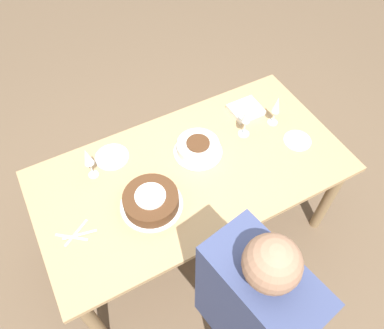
# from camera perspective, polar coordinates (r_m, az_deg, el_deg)

# --- Properties ---
(ground_plane) EXTENTS (12.00, 12.00, 0.00)m
(ground_plane) POSITION_cam_1_polar(r_m,az_deg,el_deg) (2.76, 0.00, -9.83)
(ground_plane) COLOR brown
(dining_table) EXTENTS (1.77, 0.92, 0.74)m
(dining_table) POSITION_cam_1_polar(r_m,az_deg,el_deg) (2.20, 0.00, -2.28)
(dining_table) COLOR tan
(dining_table) RESTS_ON ground_plane
(cake_center_white) EXTENTS (0.29, 0.29, 0.08)m
(cake_center_white) POSITION_cam_1_polar(r_m,az_deg,el_deg) (2.18, 0.92, 2.59)
(cake_center_white) COLOR white
(cake_center_white) RESTS_ON dining_table
(cake_front_chocolate) EXTENTS (0.33, 0.33, 0.09)m
(cake_front_chocolate) POSITION_cam_1_polar(r_m,az_deg,el_deg) (1.98, -6.26, -5.48)
(cake_front_chocolate) COLOR white
(cake_front_chocolate) RESTS_ON dining_table
(wine_glass_near) EXTENTS (0.07, 0.07, 0.24)m
(wine_glass_near) POSITION_cam_1_polar(r_m,az_deg,el_deg) (2.20, 8.32, 7.41)
(wine_glass_near) COLOR silver
(wine_glass_near) RESTS_ON dining_table
(wine_glass_far) EXTENTS (0.06, 0.06, 0.21)m
(wine_glass_far) POSITION_cam_1_polar(r_m,az_deg,el_deg) (2.31, 12.76, 8.68)
(wine_glass_far) COLOR silver
(wine_glass_far) RESTS_ON dining_table
(wine_glass_extra) EXTENTS (0.06, 0.06, 0.22)m
(wine_glass_extra) POSITION_cam_1_polar(r_m,az_deg,el_deg) (2.05, -15.64, 1.00)
(wine_glass_extra) COLOR silver
(wine_glass_extra) RESTS_ON dining_table
(dessert_plate_left) EXTENTS (0.20, 0.20, 0.01)m
(dessert_plate_left) POSITION_cam_1_polar(r_m,az_deg,el_deg) (2.23, -12.10, 1.14)
(dessert_plate_left) COLOR white
(dessert_plate_left) RESTS_ON dining_table
(dessert_plate_right) EXTENTS (0.17, 0.17, 0.01)m
(dessert_plate_right) POSITION_cam_1_polar(r_m,az_deg,el_deg) (2.34, 15.75, 3.54)
(dessert_plate_right) COLOR white
(dessert_plate_right) RESTS_ON dining_table
(fork_pile) EXTENTS (0.20, 0.12, 0.01)m
(fork_pile) POSITION_cam_1_polar(r_m,az_deg,el_deg) (2.00, -17.28, -10.20)
(fork_pile) COLOR silver
(fork_pile) RESTS_ON dining_table
(napkin_stack) EXTENTS (0.19, 0.17, 0.03)m
(napkin_stack) POSITION_cam_1_polar(r_m,az_deg,el_deg) (2.44, 8.20, 8.27)
(napkin_stack) COLOR silver
(napkin_stack) RESTS_ON dining_table
(person_cutting) EXTENTS (0.29, 0.43, 1.55)m
(person_cutting) POSITION_cam_1_polar(r_m,az_deg,el_deg) (1.60, 8.64, -21.83)
(person_cutting) COLOR #2D334C
(person_cutting) RESTS_ON ground_plane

